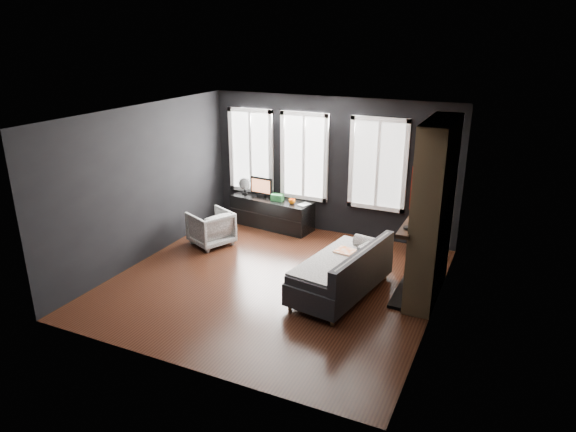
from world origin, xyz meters
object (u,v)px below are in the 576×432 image
at_px(mug, 292,201).
at_px(mantel_vase, 422,203).
at_px(book, 301,198).
at_px(sofa, 341,269).
at_px(media_console, 272,213).
at_px(monitor, 261,186).
at_px(armchair, 211,226).

relative_size(mug, mantel_vase, 0.74).
height_order(book, mantel_vase, mantel_vase).
distance_m(sofa, media_console, 3.14).
xyz_separation_m(sofa, monitor, (-2.53, 2.22, 0.42)).
xyz_separation_m(mug, mantel_vase, (2.70, -1.06, 0.64)).
bearing_deg(monitor, mug, -7.86).
bearing_deg(monitor, mantel_vase, -14.19).
xyz_separation_m(media_console, mug, (0.52, -0.13, 0.37)).
xyz_separation_m(media_console, book, (0.68, -0.06, 0.42)).
xyz_separation_m(armchair, book, (1.30, 1.28, 0.36)).
bearing_deg(monitor, sofa, -35.75).
height_order(sofa, monitor, monitor).
distance_m(mug, book, 0.19).
height_order(media_console, monitor, monitor).
bearing_deg(monitor, book, -1.15).
bearing_deg(armchair, mantel_vase, 117.47).
bearing_deg(media_console, mantel_vase, -12.84).
height_order(sofa, armchair, sofa).
bearing_deg(mantel_vase, book, 155.90).
xyz_separation_m(sofa, mantel_vase, (0.95, 0.97, 0.90)).
distance_m(armchair, monitor, 1.52).
distance_m(sofa, mug, 2.70).
relative_size(media_console, monitor, 3.41).
bearing_deg(sofa, armchair, 173.66).
relative_size(sofa, media_console, 1.10).
relative_size(book, mantel_vase, 1.35).
bearing_deg(book, mug, -155.83).
bearing_deg(mantel_vase, monitor, 160.33).
distance_m(mug, mantel_vase, 2.97).
bearing_deg(monitor, media_console, -6.29).
xyz_separation_m(sofa, book, (-1.59, 2.11, 0.31)).
height_order(monitor, mug, monitor).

